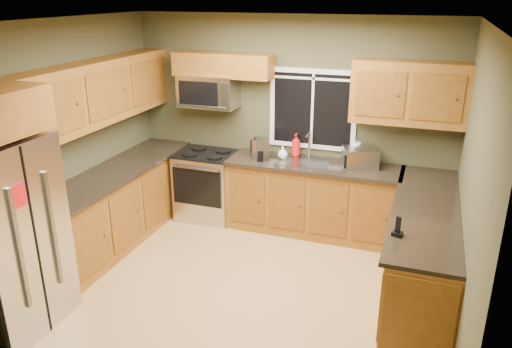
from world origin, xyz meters
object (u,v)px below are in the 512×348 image
Objects in this scene: refrigerator at (4,238)px; kettle at (256,147)px; range at (207,185)px; soap_bottle_c at (283,153)px; soap_bottle_a at (296,145)px; paper_towel_roll at (355,153)px; toaster_oven at (360,158)px; coffee_maker at (262,150)px; microwave at (209,91)px; cordless_phone at (398,230)px.

refrigerator is 3.11m from kettle.
soap_bottle_c reaches higher than range.
soap_bottle_c is (-0.13, -0.17, -0.07)m from soap_bottle_a.
kettle is 1.02× the size of paper_towel_roll.
refrigerator is 6.00× the size of kettle.
toaster_oven is at bearing -0.93° from soap_bottle_c.
soap_bottle_c is at bearing 26.62° from coffee_maker.
range is 1.27m from microwave.
kettle reaches higher than toaster_oven.
microwave is (0.69, 2.91, 0.83)m from refrigerator.
toaster_oven is 1.60× the size of kettle.
microwave is at bearing 176.01° from soap_bottle_c.
cordless_phone is at bearing -32.28° from range.
kettle is at bearing 138.96° from cordless_phone.
refrigerator is 11.19× the size of soap_bottle_c.
microwave is 3.23m from cordless_phone.
toaster_oven is (2.02, 0.05, 0.59)m from range.
cordless_phone is at bearing -52.64° from soap_bottle_a.
soap_bottle_c is at bearing -127.53° from soap_bottle_a.
soap_bottle_a is at bearing 52.47° from soap_bottle_c.
coffee_maker is (-1.22, -0.10, 0.00)m from toaster_oven.
refrigerator is at bearing -133.87° from toaster_oven.
toaster_oven is 1.79m from cordless_phone.
microwave reaches higher than coffee_maker.
toaster_oven is 0.87m from soap_bottle_a.
range is at bearing -168.86° from soap_bottle_a.
range is at bearing 147.72° from cordless_phone.
soap_bottle_a reaches higher than coffee_maker.
microwave reaches higher than soap_bottle_a.
refrigerator is 3.53m from soap_bottle_a.
microwave is at bearing 177.49° from toaster_oven.
microwave is 2.57× the size of soap_bottle_a.
toaster_oven is 0.17m from paper_towel_roll.
kettle is at bearing 63.27° from refrigerator.
cordless_phone is (1.80, -1.59, -0.07)m from coffee_maker.
toaster_oven is 1.63× the size of paper_towel_roll.
microwave is at bearing 90.02° from range.
toaster_oven reaches higher than soap_bottle_c.
coffee_maker is 1.64× the size of soap_bottle_c.
coffee_maker is at bearing 61.21° from refrigerator.
toaster_oven is 0.98m from soap_bottle_c.
coffee_maker is at bearing -142.04° from soap_bottle_a.
cordless_phone reaches higher than soap_bottle_c.
refrigerator is 3.32m from soap_bottle_c.
kettle is 0.34m from soap_bottle_c.
range is 3.54× the size of coffee_maker.
paper_towel_roll is 1.96m from cordless_phone.
toaster_oven is (2.02, -0.09, -0.67)m from microwave.
refrigerator is 3.48m from cordless_phone.
range is at bearing -178.65° from toaster_oven.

